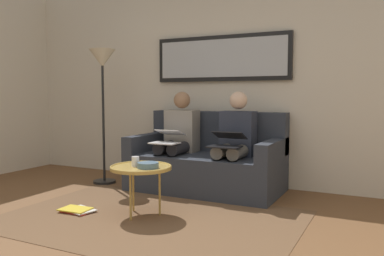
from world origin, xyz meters
The scene contains 13 objects.
wall_rear centered at (0.00, -2.60, 1.30)m, with size 6.00×0.12×2.60m, color beige.
area_rug centered at (0.00, -0.85, 0.00)m, with size 2.60×1.80×0.01m, color brown.
couch centered at (0.00, -2.12, 0.31)m, with size 1.71×0.90×0.90m.
framed_mirror centered at (0.00, -2.51, 1.55)m, with size 1.74×0.05×0.56m.
coffee_table centered at (0.12, -0.90, 0.44)m, with size 0.56×0.56×0.46m.
cup centered at (0.17, -0.88, 0.50)m, with size 0.07×0.07×0.09m, color silver.
bowl centered at (0.02, -0.87, 0.48)m, with size 0.19×0.19×0.05m, color slate.
person_left centered at (-0.36, -2.05, 0.61)m, with size 0.38×0.58×1.14m.
laptop_black centered at (-0.36, -1.81, 0.63)m, with size 0.34×0.36×0.16m.
person_right centered at (0.36, -2.05, 0.61)m, with size 0.38×0.58×1.14m.
laptop_white centered at (0.36, -1.81, 0.63)m, with size 0.31×0.35×0.15m.
magazine_stack centered at (0.72, -0.73, 0.02)m, with size 0.34×0.27×0.03m.
standing_lamp centered at (1.31, -1.85, 1.37)m, with size 0.32×0.32×1.66m.
Camera 1 is at (-1.89, 2.11, 1.10)m, focal length 37.51 mm.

